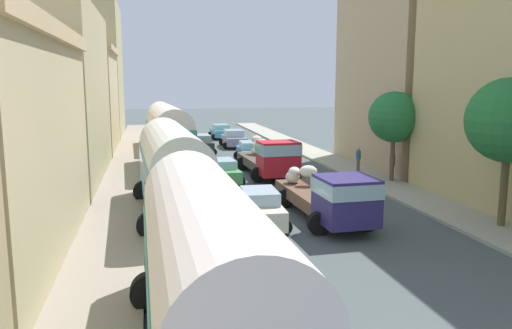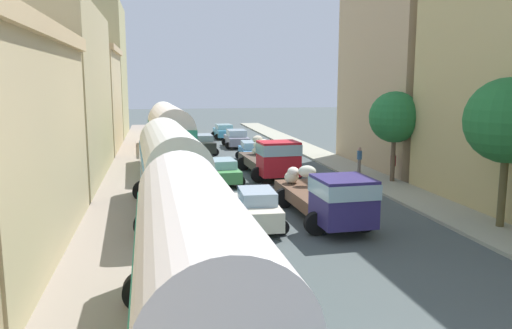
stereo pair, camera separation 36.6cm
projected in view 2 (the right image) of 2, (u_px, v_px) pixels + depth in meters
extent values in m
plane|color=#475050|center=(237.00, 167.00, 34.68)|extent=(154.00, 154.00, 0.00)
cube|color=gray|center=(128.00, 170.00, 33.29)|extent=(2.50, 70.00, 0.14)
cube|color=#A19F8B|center=(338.00, 163.00, 36.05)|extent=(2.50, 70.00, 0.14)
cube|color=tan|center=(52.00, 96.00, 29.53)|extent=(5.53, 14.01, 10.00)
cube|color=tan|center=(87.00, 102.00, 42.63)|extent=(5.05, 10.69, 8.15)
cube|color=tan|center=(84.00, 50.00, 41.94)|extent=(5.56, 10.69, 0.46)
cube|color=tan|center=(101.00, 71.00, 53.33)|extent=(4.87, 10.78, 13.70)
cube|color=tan|center=(396.00, 64.00, 33.96)|extent=(4.08, 11.02, 13.98)
cube|color=#339D73|center=(196.00, 290.00, 10.31)|extent=(2.54, 9.13, 2.23)
cylinder|color=silver|center=(195.00, 237.00, 10.13)|extent=(2.49, 8.95, 2.34)
cube|color=#99B7C6|center=(196.00, 267.00, 10.23)|extent=(2.58, 8.40, 0.71)
cylinder|color=black|center=(142.00, 291.00, 12.98)|extent=(1.00, 0.35, 1.00)
cylinder|color=black|center=(230.00, 284.00, 13.45)|extent=(1.00, 0.35, 1.00)
cube|color=teal|center=(171.00, 179.00, 22.03)|extent=(2.89, 10.01, 2.28)
cylinder|color=silver|center=(170.00, 153.00, 21.85)|extent=(2.84, 9.81, 2.38)
cube|color=#99B7C6|center=(170.00, 167.00, 21.95)|extent=(2.91, 9.22, 0.73)
cylinder|color=black|center=(143.00, 191.00, 24.89)|extent=(1.00, 0.35, 1.00)
cylinder|color=black|center=(190.00, 189.00, 25.43)|extent=(1.00, 0.35, 1.00)
cylinder|color=black|center=(147.00, 225.00, 19.00)|extent=(1.00, 0.35, 1.00)
cylinder|color=black|center=(208.00, 221.00, 19.55)|extent=(1.00, 0.35, 1.00)
cube|color=#2F926D|center=(170.00, 144.00, 33.01)|extent=(2.90, 9.15, 2.57)
cylinder|color=silver|center=(170.00, 124.00, 32.80)|extent=(2.84, 8.97, 2.40)
cube|color=#99B7C6|center=(170.00, 135.00, 32.92)|extent=(2.91, 8.43, 0.82)
cylinder|color=black|center=(151.00, 158.00, 35.63)|extent=(1.00, 0.35, 1.00)
cylinder|color=black|center=(184.00, 157.00, 36.18)|extent=(1.00, 0.35, 1.00)
cylinder|color=black|center=(155.00, 171.00, 30.26)|extent=(1.00, 0.35, 1.00)
cylinder|color=black|center=(194.00, 170.00, 30.81)|extent=(1.00, 0.35, 1.00)
cube|color=yellow|center=(167.00, 130.00, 43.87)|extent=(2.73, 10.00, 2.28)
cylinder|color=silver|center=(166.00, 117.00, 43.69)|extent=(2.67, 9.80, 2.30)
cube|color=#99B7C6|center=(167.00, 124.00, 43.79)|extent=(2.75, 9.21, 0.73)
cylinder|color=black|center=(153.00, 140.00, 46.76)|extent=(1.00, 0.35, 1.00)
cylinder|color=black|center=(177.00, 139.00, 47.26)|extent=(1.00, 0.35, 1.00)
cylinder|color=black|center=(156.00, 148.00, 40.86)|extent=(1.00, 0.35, 1.00)
cylinder|color=black|center=(183.00, 147.00, 41.36)|extent=(1.00, 0.35, 1.00)
cube|color=navy|center=(343.00, 201.00, 19.23)|extent=(2.08, 2.26, 1.79)
cube|color=#99B7C6|center=(343.00, 188.00, 19.15)|extent=(2.13, 2.35, 0.57)
cube|color=brown|center=(311.00, 196.00, 22.86)|extent=(2.18, 5.21, 0.55)
ellipsoid|color=beige|center=(324.00, 188.00, 22.05)|extent=(1.07, 1.18, 0.45)
ellipsoid|color=beige|center=(292.00, 177.00, 24.20)|extent=(1.02, 1.08, 0.60)
ellipsoid|color=beige|center=(318.00, 181.00, 23.28)|extent=(0.87, 0.98, 0.56)
ellipsoid|color=silver|center=(293.00, 172.00, 24.11)|extent=(0.63, 0.78, 0.47)
ellipsoid|color=silver|center=(307.00, 171.00, 23.54)|extent=(1.03, 0.94, 0.57)
cylinder|color=black|center=(365.00, 220.00, 19.78)|extent=(0.90, 0.32, 0.90)
cylinder|color=black|center=(316.00, 224.00, 19.33)|extent=(0.90, 0.32, 0.90)
cylinder|color=black|center=(324.00, 196.00, 24.01)|extent=(0.90, 0.32, 0.90)
cylinder|color=black|center=(284.00, 198.00, 23.56)|extent=(0.90, 0.32, 0.90)
cube|color=red|center=(278.00, 158.00, 29.20)|extent=(2.30, 1.91, 1.96)
cube|color=#99B7C6|center=(279.00, 149.00, 29.11)|extent=(2.34, 1.99, 0.63)
cube|color=#4E4036|center=(263.00, 161.00, 32.71)|extent=(2.44, 5.34, 0.55)
ellipsoid|color=beige|center=(257.00, 151.00, 33.59)|extent=(0.92, 0.96, 0.53)
ellipsoid|color=beige|center=(269.00, 155.00, 31.67)|extent=(0.84, 0.91, 0.48)
ellipsoid|color=silver|center=(262.00, 149.00, 34.08)|extent=(1.16, 1.02, 0.59)
ellipsoid|color=beige|center=(264.00, 144.00, 33.71)|extent=(1.03, 0.89, 0.60)
ellipsoid|color=silver|center=(264.00, 144.00, 33.44)|extent=(1.21, 1.11, 0.59)
ellipsoid|color=beige|center=(260.00, 145.00, 33.47)|extent=(1.18, 1.17, 0.55)
ellipsoid|color=beige|center=(258.00, 139.00, 34.09)|extent=(1.02, 1.05, 0.51)
cylinder|color=black|center=(295.00, 173.00, 29.93)|extent=(0.90, 0.31, 0.90)
cylinder|color=black|center=(258.00, 175.00, 29.42)|extent=(0.90, 0.31, 0.90)
cylinder|color=black|center=(276.00, 162.00, 34.01)|extent=(0.90, 0.31, 0.90)
cylinder|color=black|center=(243.00, 164.00, 33.49)|extent=(0.90, 0.31, 0.90)
cube|color=#4285C0|center=(251.00, 153.00, 37.11)|extent=(1.74, 4.19, 0.69)
cube|color=#9EC1CE|center=(251.00, 145.00, 37.01)|extent=(1.46, 2.21, 0.51)
cylinder|color=black|center=(265.00, 160.00, 36.02)|extent=(0.60, 0.21, 0.60)
cylinder|color=black|center=(243.00, 160.00, 35.81)|extent=(0.60, 0.21, 0.60)
cylinder|color=black|center=(259.00, 155.00, 38.52)|extent=(0.60, 0.21, 0.60)
cylinder|color=black|center=(239.00, 155.00, 38.30)|extent=(0.60, 0.21, 0.60)
cube|color=gray|center=(236.00, 140.00, 45.35)|extent=(1.82, 4.22, 0.70)
cube|color=#A4BDCC|center=(236.00, 133.00, 45.24)|extent=(1.58, 2.20, 0.58)
cylinder|color=black|center=(249.00, 145.00, 44.29)|extent=(0.60, 0.21, 0.60)
cylinder|color=black|center=(229.00, 146.00, 43.97)|extent=(0.60, 0.21, 0.60)
cylinder|color=black|center=(244.00, 142.00, 46.82)|extent=(0.60, 0.21, 0.60)
cylinder|color=black|center=(225.00, 142.00, 46.50)|extent=(0.60, 0.21, 0.60)
cube|color=#4095C2|center=(224.00, 132.00, 52.26)|extent=(1.84, 4.17, 0.68)
cube|color=#8CB9BA|center=(224.00, 127.00, 52.17)|extent=(1.58, 2.19, 0.50)
cylinder|color=black|center=(234.00, 137.00, 51.27)|extent=(0.60, 0.21, 0.60)
cylinder|color=black|center=(217.00, 137.00, 50.89)|extent=(0.60, 0.21, 0.60)
cylinder|color=black|center=(230.00, 134.00, 53.73)|extent=(0.60, 0.21, 0.60)
cylinder|color=black|center=(214.00, 134.00, 53.35)|extent=(0.60, 0.21, 0.60)
cube|color=beige|center=(257.00, 211.00, 20.33)|extent=(1.68, 3.79, 0.77)
cube|color=#9DAFBF|center=(257.00, 196.00, 20.23)|extent=(1.42, 1.99, 0.51)
cylinder|color=black|center=(235.00, 213.00, 21.41)|extent=(0.60, 0.21, 0.60)
cylinder|color=black|center=(270.00, 212.00, 21.64)|extent=(0.60, 0.21, 0.60)
cylinder|color=black|center=(242.00, 229.00, 19.15)|extent=(0.60, 0.21, 0.60)
cylinder|color=black|center=(281.00, 227.00, 19.38)|extent=(0.60, 0.21, 0.60)
cube|color=#4B974D|center=(222.00, 173.00, 29.13)|extent=(1.77, 3.81, 0.67)
cube|color=#9CC2CB|center=(222.00, 163.00, 29.04)|extent=(1.48, 2.01, 0.47)
cylinder|color=black|center=(206.00, 175.00, 30.09)|extent=(0.60, 0.21, 0.60)
cylinder|color=black|center=(232.00, 174.00, 30.47)|extent=(0.60, 0.21, 0.60)
cylinder|color=black|center=(213.00, 183.00, 27.89)|extent=(0.60, 0.21, 0.60)
cylinder|color=black|center=(240.00, 181.00, 28.27)|extent=(0.60, 0.21, 0.60)
cube|color=#282822|center=(203.00, 145.00, 41.08)|extent=(1.78, 4.28, 0.82)
cube|color=#9EB6BF|center=(203.00, 137.00, 40.98)|extent=(1.52, 2.24, 0.48)
cylinder|color=black|center=(191.00, 148.00, 42.23)|extent=(0.60, 0.21, 0.60)
cylinder|color=black|center=(211.00, 148.00, 42.59)|extent=(0.60, 0.21, 0.60)
cylinder|color=black|center=(194.00, 153.00, 39.70)|extent=(0.60, 0.21, 0.60)
cylinder|color=black|center=(215.00, 152.00, 40.06)|extent=(0.60, 0.21, 0.60)
cylinder|color=#1C1C3D|center=(392.00, 181.00, 29.48)|extent=(0.18, 0.18, 0.14)
cylinder|color=#1C1C3D|center=(393.00, 173.00, 29.40)|extent=(0.26, 0.26, 0.85)
cylinder|color=maroon|center=(393.00, 161.00, 29.28)|extent=(0.40, 0.40, 0.59)
sphere|color=tan|center=(393.00, 154.00, 29.22)|extent=(0.23, 0.23, 0.23)
cylinder|color=#6B605A|center=(359.00, 174.00, 31.93)|extent=(0.17, 0.17, 0.14)
cylinder|color=#6B605A|center=(359.00, 166.00, 31.85)|extent=(0.23, 0.23, 0.85)
cylinder|color=#356090|center=(360.00, 155.00, 31.74)|extent=(0.35, 0.35, 0.53)
sphere|color=#D49588|center=(360.00, 149.00, 31.68)|extent=(0.22, 0.22, 0.22)
cylinder|color=brown|center=(502.00, 192.00, 19.86)|extent=(0.30, 0.30, 3.09)
sphere|color=#246C32|center=(508.00, 120.00, 19.41)|extent=(3.30, 3.30, 3.30)
cylinder|color=brown|center=(393.00, 160.00, 29.03)|extent=(0.26, 0.26, 2.74)
sphere|color=#246F38|center=(395.00, 117.00, 28.63)|extent=(2.90, 2.90, 2.90)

